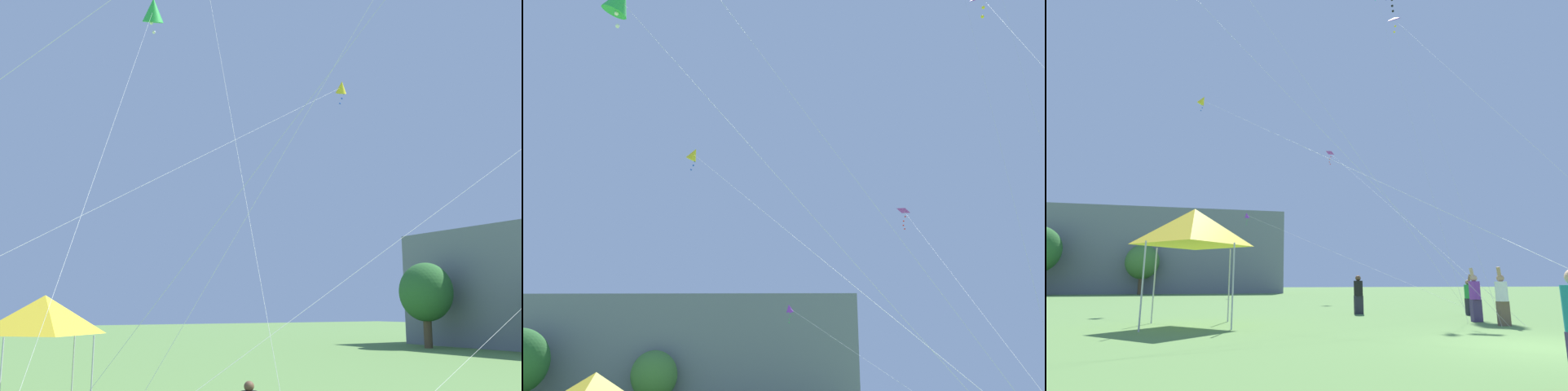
{
  "view_description": "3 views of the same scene",
  "coord_description": "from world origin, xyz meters",
  "views": [
    {
      "loc": [
        12.42,
        2.74,
        3.48
      ],
      "look_at": [
        0.1,
        9.87,
        6.25
      ],
      "focal_mm": 40.0,
      "sensor_mm": 36.0,
      "label": 1
    },
    {
      "loc": [
        -3.73,
        -6.45,
        3.85
      ],
      "look_at": [
        -3.96,
        12.29,
        9.64
      ],
      "focal_mm": 40.0,
      "sensor_mm": 36.0,
      "label": 2
    },
    {
      "loc": [
        -7.23,
        -8.09,
        1.41
      ],
      "look_at": [
        -2.21,
        13.33,
        6.12
      ],
      "focal_mm": 28.0,
      "sensor_mm": 36.0,
      "label": 3
    }
  ],
  "objects": [
    {
      "name": "tree_far_right",
      "position": [
        -12.84,
        52.5,
        3.94
      ],
      "size": [
        4.04,
        3.63,
        6.09
      ],
      "color": "brown",
      "rests_on": "ground"
    },
    {
      "name": "distant_building",
      "position": [
        -14.87,
        49.77,
        5.37
      ],
      "size": [
        33.9,
        9.3,
        10.73
      ],
      "primitive_type": "cube",
      "color": "slate",
      "rests_on": "ground"
    },
    {
      "name": "tree_near_right",
      "position": [
        -15.14,
        43.81,
        3.76
      ],
      "size": [
        3.86,
        3.47,
        5.82
      ],
      "color": "brown",
      "rests_on": "ground"
    },
    {
      "name": "kite_purple_diamond_0",
      "position": [
        -3.8,
        33.34,
        8.11
      ],
      "size": [
        8.47,
        26.22,
        8.52
      ],
      "color": "silver",
      "rests_on": "ground"
    },
    {
      "name": "kite_purple_delta_6",
      "position": [
        2.59,
        24.16,
        12.15
      ],
      "size": [
        0.64,
        21.53,
        12.83
      ],
      "color": "silver",
      "rests_on": "ground"
    },
    {
      "name": "kite_green_diamond_3",
      "position": [
        -9.44,
        10.12,
        15.87
      ],
      "size": [
        12.4,
        7.16,
        16.55
      ],
      "color": "silver",
      "rests_on": "ground"
    },
    {
      "name": "kite_yellow_diamond_4",
      "position": [
        -8.29,
        19.09,
        13.77
      ],
      "size": [
        10.49,
        22.96,
        14.25
      ],
      "color": "silver",
      "rests_on": "ground"
    }
  ]
}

